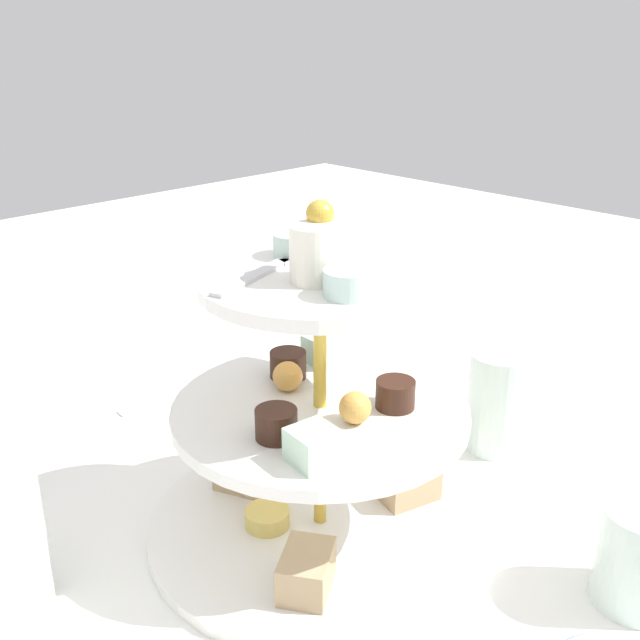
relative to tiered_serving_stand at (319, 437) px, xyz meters
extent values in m
plane|color=white|center=(0.00, 0.00, -0.09)|extent=(2.40, 2.40, 0.00)
cylinder|color=white|center=(0.00, 0.00, -0.08)|extent=(0.28, 0.28, 0.01)
cylinder|color=white|center=(0.00, 0.00, 0.02)|extent=(0.23, 0.23, 0.01)
cylinder|color=white|center=(0.00, 0.00, 0.13)|extent=(0.18, 0.18, 0.01)
cylinder|color=gold|center=(0.00, 0.00, 0.04)|extent=(0.01, 0.01, 0.26)
sphere|color=gold|center=(0.00, 0.00, 0.18)|extent=(0.02, 0.02, 0.02)
cube|color=tan|center=(-0.08, 0.03, -0.06)|extent=(0.06, 0.05, 0.03)
cube|color=tan|center=(0.01, -0.08, -0.06)|extent=(0.05, 0.06, 0.03)
cube|color=tan|center=(0.06, 0.05, -0.06)|extent=(0.06, 0.05, 0.03)
cylinder|color=#E5C660|center=(0.03, -0.02, -0.07)|extent=(0.04, 0.04, 0.01)
cylinder|color=#381E14|center=(0.05, 0.01, 0.04)|extent=(0.03, 0.03, 0.02)
cylinder|color=#381E14|center=(-0.04, 0.04, 0.04)|extent=(0.03, 0.03, 0.02)
cylinder|color=#381E14|center=(-0.02, -0.05, 0.04)|extent=(0.03, 0.03, 0.02)
cube|color=silver|center=(0.06, 0.05, 0.04)|extent=(0.03, 0.03, 0.02)
cube|color=silver|center=(-0.06, -0.05, 0.04)|extent=(0.03, 0.03, 0.02)
sphere|color=gold|center=(0.00, 0.04, 0.04)|extent=(0.02, 0.02, 0.02)
sphere|color=gold|center=(0.00, -0.04, 0.04)|extent=(0.02, 0.02, 0.02)
cylinder|color=silver|center=(-0.02, -0.05, 0.14)|extent=(0.03, 0.03, 0.02)
cylinder|color=silver|center=(0.02, 0.05, 0.14)|extent=(0.03, 0.03, 0.02)
cylinder|color=white|center=(0.01, 0.01, 0.15)|extent=(0.04, 0.04, 0.04)
cube|color=silver|center=(-0.04, -0.03, 0.13)|extent=(0.09, 0.03, 0.00)
cube|color=silver|center=(0.04, -0.03, 0.13)|extent=(0.09, 0.04, 0.00)
cube|color=silver|center=(-0.07, -0.28, -0.09)|extent=(0.17, 0.02, 0.00)
cylinder|color=silver|center=(-0.22, 0.02, -0.04)|extent=(0.06, 0.06, 0.10)
camera|label=1|loc=(0.36, 0.37, 0.30)|focal=42.88mm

